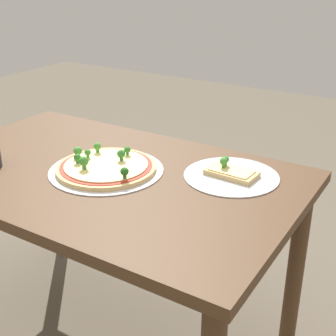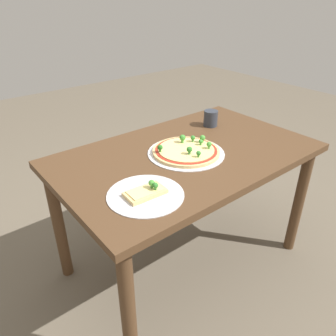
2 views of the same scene
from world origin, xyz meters
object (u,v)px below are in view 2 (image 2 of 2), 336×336
at_px(drinking_cup, 211,118).
at_px(dining_table, 186,169).
at_px(pizza_tray_whole, 186,151).
at_px(pizza_tray_slice, 146,193).

bearing_deg(drinking_cup, dining_table, -152.72).
bearing_deg(pizza_tray_whole, dining_table, 36.89).
distance_m(dining_table, drinking_cup, 0.41).
bearing_deg(pizza_tray_slice, pizza_tray_whole, 25.55).
relative_size(pizza_tray_whole, pizza_tray_slice, 1.23).
relative_size(dining_table, drinking_cup, 14.02).
bearing_deg(drinking_cup, pizza_tray_slice, -153.48).
bearing_deg(dining_table, drinking_cup, 27.28).
bearing_deg(pizza_tray_whole, drinking_cup, 27.53).
bearing_deg(dining_table, pizza_tray_whole, -143.11).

